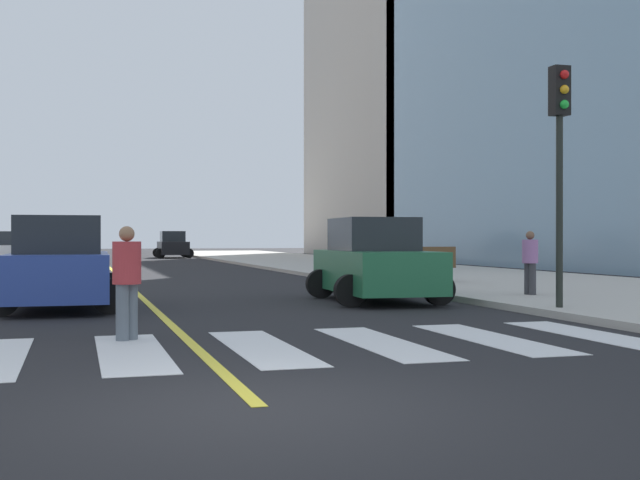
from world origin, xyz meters
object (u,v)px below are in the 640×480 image
at_px(park_bench, 427,265).
at_px(pedestrian_waiting_east, 530,260).
at_px(traffic_light_near_corner, 560,138).
at_px(pedestrian_crossing, 127,278).
at_px(car_blue_fifth, 59,266).
at_px(car_silver_third, 70,247).
at_px(car_green_second, 375,262).
at_px(car_black_nearest, 173,245).
at_px(car_white_fourth, 5,250).

bearing_deg(park_bench, pedestrian_waiting_east, -178.20).
relative_size(traffic_light_near_corner, pedestrian_crossing, 2.81).
xyz_separation_m(car_blue_fifth, pedestrian_waiting_east, (11.12, -0.67, 0.07)).
distance_m(car_silver_third, park_bench, 37.74).
xyz_separation_m(car_blue_fifth, traffic_light_near_corner, (9.73, -4.12, 2.63)).
relative_size(car_green_second, traffic_light_near_corner, 0.96).
distance_m(car_black_nearest, park_bench, 39.57).
bearing_deg(park_bench, car_blue_fifth, 118.65).
xyz_separation_m(traffic_light_near_corner, pedestrian_crossing, (-8.65, -1.77, -2.62)).
bearing_deg(car_silver_third, traffic_light_near_corner, -75.92).
bearing_deg(car_green_second, car_white_fourth, -66.99).
bearing_deg(car_silver_third, car_blue_fifth, -87.93).
relative_size(traffic_light_near_corner, pedestrian_waiting_east, 3.10).
bearing_deg(pedestrian_crossing, car_black_nearest, 43.60).
xyz_separation_m(car_blue_fifth, park_bench, (11.15, 5.59, -0.25)).
bearing_deg(pedestrian_waiting_east, pedestrian_crossing, 105.54).
height_order(traffic_light_near_corner, pedestrian_waiting_east, traffic_light_near_corner).
bearing_deg(pedestrian_waiting_east, car_white_fourth, 13.77).
bearing_deg(pedestrian_crossing, car_silver_third, 52.12).
distance_m(car_white_fourth, traffic_light_near_corner, 36.30).
bearing_deg(car_white_fourth, car_black_nearest, 53.59).
bearing_deg(pedestrian_crossing, car_green_second, 4.84).
xyz_separation_m(car_black_nearest, car_blue_fifth, (-7.43, -44.98, -0.02)).
distance_m(traffic_light_near_corner, pedestrian_crossing, 9.21).
bearing_deg(car_white_fourth, traffic_light_near_corner, -69.81).
height_order(car_black_nearest, traffic_light_near_corner, traffic_light_near_corner).
bearing_deg(traffic_light_near_corner, pedestrian_waiting_east, -111.89).
bearing_deg(car_silver_third, pedestrian_crossing, -86.63).
bearing_deg(park_bench, car_black_nearest, 7.42).
height_order(car_black_nearest, car_blue_fifth, car_black_nearest).
bearing_deg(car_green_second, park_bench, -122.27).
height_order(car_blue_fifth, traffic_light_near_corner, traffic_light_near_corner).
relative_size(traffic_light_near_corner, park_bench, 2.68).
xyz_separation_m(car_white_fourth, car_blue_fifth, (3.44, -29.60, 0.06)).
bearing_deg(park_bench, car_green_second, 146.96).
relative_size(car_silver_third, car_white_fourth, 0.99).
relative_size(car_green_second, car_blue_fifth, 1.02).
xyz_separation_m(car_white_fourth, traffic_light_near_corner, (13.18, -33.71, 2.69)).
height_order(car_blue_fifth, pedestrian_crossing, car_blue_fifth).
xyz_separation_m(car_green_second, pedestrian_waiting_east, (3.75, -0.88, 0.06)).
xyz_separation_m(traffic_light_near_corner, pedestrian_waiting_east, (1.39, 3.45, -2.56)).
distance_m(car_black_nearest, car_white_fourth, 18.84).
height_order(car_blue_fifth, pedestrian_waiting_east, car_blue_fifth).
xyz_separation_m(car_green_second, park_bench, (3.77, 5.37, -0.27)).
distance_m(car_black_nearest, car_green_second, 44.77).
height_order(car_blue_fifth, park_bench, car_blue_fifth).
distance_m(car_white_fourth, car_blue_fifth, 29.80).
height_order(car_black_nearest, car_white_fourth, car_black_nearest).
relative_size(car_green_second, park_bench, 2.57).
bearing_deg(traffic_light_near_corner, car_blue_fifth, -22.93).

